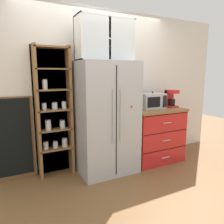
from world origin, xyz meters
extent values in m
plane|color=brown|center=(0.00, 0.00, 0.00)|extent=(10.78, 10.78, 0.00)
cube|color=silver|center=(0.00, 0.40, 1.27)|extent=(5.07, 0.10, 2.55)
cube|color=#B7BABF|center=(0.00, 0.02, 0.85)|extent=(0.88, 0.66, 1.71)
cube|color=black|center=(0.00, -0.31, 0.85)|extent=(0.01, 0.01, 1.57)
cylinder|color=#B7BABF|center=(-0.06, -0.32, 0.94)|extent=(0.02, 0.02, 0.77)
cylinder|color=#B7BABF|center=(0.06, -0.32, 0.94)|extent=(0.02, 0.02, 0.77)
cube|color=red|center=(0.25, -0.31, 1.06)|extent=(0.02, 0.01, 0.02)
cube|color=brown|center=(-0.74, 0.37, 0.96)|extent=(0.55, 0.04, 1.93)
cube|color=olive|center=(-0.98, 0.25, 0.96)|extent=(0.04, 0.20, 1.93)
cube|color=olive|center=(-0.50, 0.25, 0.96)|extent=(0.04, 0.20, 1.93)
cube|color=olive|center=(-0.74, 0.25, 0.41)|extent=(0.49, 0.20, 0.02)
cylinder|color=silver|center=(-0.88, 0.26, 0.47)|extent=(0.08, 0.08, 0.10)
cylinder|color=#382316|center=(-0.88, 0.26, 0.45)|extent=(0.07, 0.07, 0.07)
cylinder|color=#B2B2B7|center=(-0.88, 0.26, 0.52)|extent=(0.07, 0.07, 0.01)
cylinder|color=silver|center=(-0.74, 0.26, 0.46)|extent=(0.08, 0.08, 0.09)
cylinder|color=brown|center=(-0.74, 0.26, 0.45)|extent=(0.06, 0.06, 0.06)
cylinder|color=#B2B2B7|center=(-0.74, 0.26, 0.52)|extent=(0.07, 0.07, 0.01)
cylinder|color=silver|center=(-0.60, 0.25, 0.48)|extent=(0.08, 0.08, 0.12)
cylinder|color=white|center=(-0.60, 0.25, 0.46)|extent=(0.07, 0.07, 0.08)
cylinder|color=#B2B2B7|center=(-0.60, 0.25, 0.55)|extent=(0.08, 0.08, 0.01)
cube|color=olive|center=(-0.74, 0.25, 0.70)|extent=(0.49, 0.20, 0.02)
cylinder|color=silver|center=(-0.84, 0.23, 0.78)|extent=(0.08, 0.08, 0.14)
cylinder|color=#CCB78C|center=(-0.84, 0.23, 0.76)|extent=(0.07, 0.07, 0.09)
cylinder|color=#B2B2B7|center=(-0.84, 0.23, 0.86)|extent=(0.08, 0.08, 0.01)
cylinder|color=silver|center=(-0.63, 0.24, 0.77)|extent=(0.08, 0.08, 0.12)
cylinder|color=#B77A38|center=(-0.63, 0.24, 0.75)|extent=(0.07, 0.07, 0.08)
cylinder|color=#B2B2B7|center=(-0.63, 0.24, 0.83)|extent=(0.08, 0.08, 0.01)
cube|color=olive|center=(-0.74, 0.25, 1.00)|extent=(0.49, 0.20, 0.02)
cylinder|color=silver|center=(-0.87, 0.26, 1.05)|extent=(0.07, 0.07, 0.09)
cylinder|color=#E0C67F|center=(-0.87, 0.26, 1.04)|extent=(0.06, 0.06, 0.06)
cylinder|color=#B2B2B7|center=(-0.87, 0.26, 1.11)|extent=(0.06, 0.06, 0.01)
cylinder|color=silver|center=(-0.73, 0.24, 1.05)|extent=(0.08, 0.08, 0.09)
cylinder|color=white|center=(-0.73, 0.24, 1.04)|extent=(0.07, 0.07, 0.06)
cylinder|color=#B2B2B7|center=(-0.73, 0.24, 1.11)|extent=(0.08, 0.08, 0.01)
cylinder|color=silver|center=(-0.59, 0.23, 1.06)|extent=(0.07, 0.07, 0.10)
cylinder|color=beige|center=(-0.59, 0.23, 1.04)|extent=(0.06, 0.06, 0.07)
cylinder|color=#B2B2B7|center=(-0.59, 0.23, 1.12)|extent=(0.06, 0.06, 0.01)
cube|color=olive|center=(-0.74, 0.25, 1.30)|extent=(0.49, 0.20, 0.02)
cylinder|color=silver|center=(-0.85, 0.24, 1.37)|extent=(0.07, 0.07, 0.13)
cylinder|color=#2D2D2D|center=(-0.85, 0.24, 1.35)|extent=(0.06, 0.06, 0.09)
cylinder|color=#B2B2B7|center=(-0.85, 0.24, 1.44)|extent=(0.07, 0.07, 0.01)
cube|color=olive|center=(-0.74, 0.25, 1.59)|extent=(0.49, 0.20, 0.02)
cube|color=olive|center=(-0.74, 0.25, 1.89)|extent=(0.49, 0.20, 0.02)
cube|color=red|center=(0.94, 0.03, 0.45)|extent=(0.92, 0.64, 0.89)
cube|color=olive|center=(0.94, 0.03, 0.91)|extent=(0.95, 0.67, 0.04)
cube|color=black|center=(0.94, -0.29, 0.29)|extent=(0.90, 0.00, 0.01)
cube|color=silver|center=(0.94, -0.30, 0.15)|extent=(0.16, 0.01, 0.01)
cube|color=black|center=(0.94, -0.29, 0.58)|extent=(0.90, 0.00, 0.01)
cube|color=silver|center=(0.94, -0.30, 0.45)|extent=(0.16, 0.01, 0.01)
cube|color=black|center=(0.94, -0.29, 0.88)|extent=(0.90, 0.00, 0.01)
cube|color=silver|center=(0.94, -0.30, 0.74)|extent=(0.16, 0.01, 0.01)
cube|color=#B7BABF|center=(0.89, 0.08, 1.06)|extent=(0.44, 0.32, 0.26)
cube|color=black|center=(0.83, -0.08, 1.06)|extent=(0.26, 0.01, 0.17)
cube|color=black|center=(1.06, -0.08, 1.06)|extent=(0.08, 0.01, 0.20)
cube|color=red|center=(1.30, 0.01, 0.95)|extent=(0.17, 0.20, 0.03)
cube|color=red|center=(1.30, 0.08, 1.08)|extent=(0.17, 0.06, 0.30)
cube|color=red|center=(1.30, 0.01, 1.21)|extent=(0.17, 0.20, 0.06)
cylinder|color=black|center=(1.30, 0.00, 1.02)|extent=(0.11, 0.11, 0.12)
cylinder|color=#8CA37F|center=(0.55, 0.11, 0.98)|extent=(0.07, 0.07, 0.09)
torus|color=#8CA37F|center=(0.60, 0.11, 0.98)|extent=(0.05, 0.01, 0.05)
cylinder|color=brown|center=(0.94, 0.00, 1.02)|extent=(0.07, 0.07, 0.18)
cone|color=brown|center=(0.94, 0.00, 1.11)|extent=(0.07, 0.07, 0.04)
cylinder|color=brown|center=(0.94, 0.00, 1.14)|extent=(0.03, 0.03, 0.07)
cylinder|color=black|center=(0.94, 0.00, 1.18)|extent=(0.03, 0.03, 0.01)
cylinder|color=#285B33|center=(0.94, 0.11, 1.04)|extent=(0.07, 0.07, 0.21)
cone|color=#285B33|center=(0.94, 0.11, 1.15)|extent=(0.07, 0.07, 0.04)
cylinder|color=#285B33|center=(0.94, 0.11, 1.18)|extent=(0.03, 0.03, 0.07)
cylinder|color=black|center=(0.94, 0.11, 1.22)|extent=(0.03, 0.03, 0.01)
cube|color=silver|center=(0.00, 0.19, 2.01)|extent=(0.85, 0.02, 0.61)
cube|color=silver|center=(0.00, 0.04, 2.31)|extent=(0.85, 0.32, 0.02)
cube|color=silver|center=(0.00, 0.04, 1.72)|extent=(0.85, 0.32, 0.02)
cube|color=silver|center=(-0.41, 0.04, 2.01)|extent=(0.02, 0.32, 0.61)
cube|color=silver|center=(0.41, 0.04, 2.01)|extent=(0.02, 0.32, 0.61)
cube|color=silver|center=(0.00, 0.04, 2.01)|extent=(0.82, 0.30, 0.02)
cube|color=silver|center=(-0.21, -0.11, 2.01)|extent=(0.39, 0.01, 0.57)
cube|color=silver|center=(0.21, -0.11, 2.01)|extent=(0.39, 0.01, 0.57)
cylinder|color=silver|center=(-0.30, 0.04, 1.73)|extent=(0.05, 0.05, 0.00)
cylinder|color=silver|center=(-0.30, 0.04, 1.76)|extent=(0.01, 0.01, 0.07)
cone|color=silver|center=(-0.30, 0.04, 1.82)|extent=(0.06, 0.06, 0.05)
cylinder|color=silver|center=(-0.10, 0.04, 1.73)|extent=(0.05, 0.05, 0.00)
cylinder|color=silver|center=(-0.10, 0.04, 1.76)|extent=(0.01, 0.01, 0.07)
cone|color=silver|center=(-0.10, 0.04, 1.82)|extent=(0.06, 0.06, 0.05)
cylinder|color=silver|center=(0.10, 0.04, 1.73)|extent=(0.05, 0.05, 0.00)
cylinder|color=silver|center=(0.10, 0.04, 1.76)|extent=(0.01, 0.01, 0.07)
cone|color=silver|center=(0.10, 0.04, 1.82)|extent=(0.06, 0.06, 0.05)
cylinder|color=silver|center=(0.30, 0.04, 1.73)|extent=(0.05, 0.05, 0.00)
cylinder|color=silver|center=(0.30, 0.04, 1.76)|extent=(0.01, 0.01, 0.07)
cone|color=silver|center=(0.30, 0.04, 1.82)|extent=(0.06, 0.06, 0.05)
cylinder|color=white|center=(-0.25, 0.04, 2.05)|extent=(0.06, 0.06, 0.07)
cylinder|color=white|center=(0.00, 0.04, 2.05)|extent=(0.06, 0.06, 0.07)
cylinder|color=white|center=(0.25, 0.04, 2.05)|extent=(0.06, 0.06, 0.07)
cube|color=brown|center=(-1.34, 0.33, 0.61)|extent=(0.60, 0.04, 1.21)
cube|color=black|center=(-1.34, 0.31, 0.64)|extent=(0.54, 0.01, 1.11)
camera|label=1|loc=(-1.38, -2.86, 1.52)|focal=33.91mm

